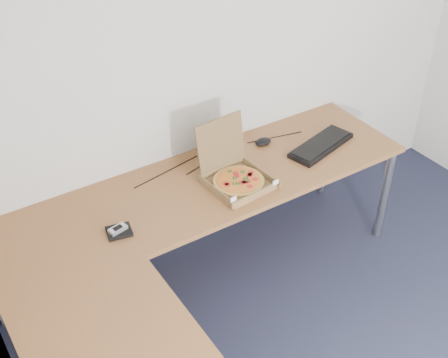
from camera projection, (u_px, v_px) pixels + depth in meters
desk at (194, 252)px, 2.92m from camera, size 2.50×2.20×0.73m
pizza_box at (237, 177)px, 3.32m from camera, size 0.32×0.38×0.33m
drinking_glass at (214, 143)px, 3.57m from camera, size 0.07×0.07×0.12m
keyboard at (321, 145)px, 3.63m from camera, size 0.50×0.28×0.03m
mouse at (263, 142)px, 3.66m from camera, size 0.13×0.11×0.04m
wallet at (119, 231)px, 2.98m from camera, size 0.14×0.13×0.02m
phone at (118, 229)px, 2.97m from camera, size 0.10×0.07×0.02m
dome_speaker at (219, 143)px, 3.62m from camera, size 0.09×0.09×0.08m
cable_bundle at (216, 156)px, 3.56m from camera, size 0.57×0.12×0.01m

